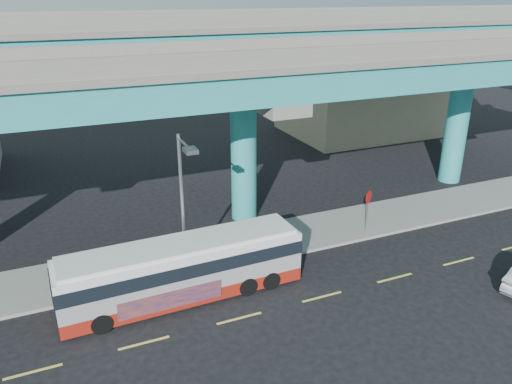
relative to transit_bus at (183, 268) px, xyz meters
name	(u,v)px	position (x,y,z in m)	size (l,w,h in m)	color
ground	(319,293)	(5.67, -2.13, -1.50)	(120.00, 120.00, 0.00)	black
sidewalk	(268,240)	(5.67, 3.37, -1.43)	(70.00, 4.00, 0.15)	gray
lane_markings	(322,297)	(5.67, -2.43, -1.50)	(58.00, 0.12, 0.01)	#D8C64C
viaduct	(242,63)	(5.67, 6.97, 7.64)	(52.00, 12.40, 11.70)	teal
building_beige	(364,95)	(23.67, 20.85, 2.00)	(14.00, 10.23, 7.00)	tan
transit_bus	(183,268)	(0.00, 0.00, 0.00)	(10.78, 2.60, 2.75)	maroon
street_lamp	(184,188)	(0.61, 1.33, 3.17)	(0.50, 2.29, 6.87)	gray
stop_sign	(368,203)	(11.10, 2.05, 0.42)	(0.66, 0.40, 2.48)	gray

